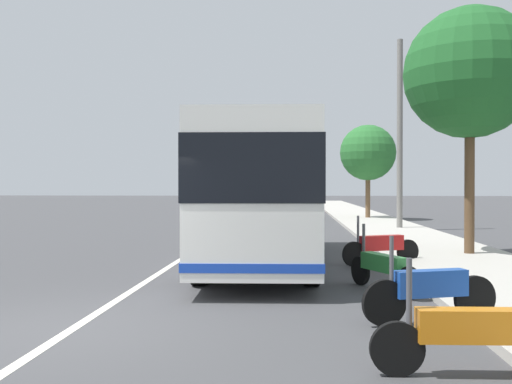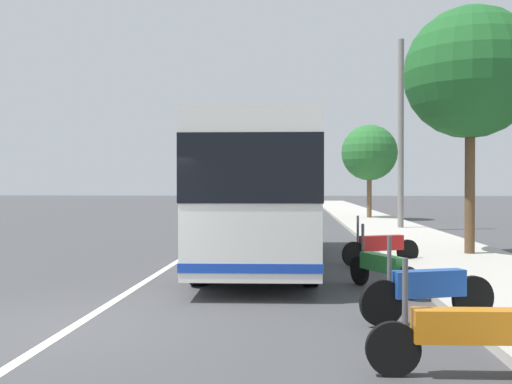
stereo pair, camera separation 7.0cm
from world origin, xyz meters
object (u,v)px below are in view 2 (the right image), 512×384
Objects in this scene: motorcycle_nearest_curb at (382,268)px; motorcycle_by_tree at (381,246)px; roadside_tree_mid_block at (470,73)px; utility_pole at (401,135)px; roadside_tree_far_block at (369,153)px; motorcycle_angled at (428,290)px; car_side_street at (240,199)px; coach_bus at (259,189)px; car_ahead_same_lane at (279,203)px; motorcycle_far_end at (471,333)px; car_far_distant at (241,200)px.

motorcycle_by_tree reaches higher than motorcycle_nearest_curb.
roadside_tree_mid_block is 0.81× the size of utility_pole.
roadside_tree_far_block reaches higher than motorcycle_by_tree.
car_side_street is (47.25, 7.50, 0.23)m from motorcycle_angled.
motorcycle_angled is 1.01× the size of motorcycle_by_tree.
coach_bus is at bearing -27.00° from motorcycle_by_tree.
motorcycle_angled is 2.48m from motorcycle_nearest_curb.
roadside_tree_far_block is (-8.68, -5.64, 3.25)m from car_ahead_same_lane.
motorcycle_far_end is 0.39× the size of roadside_tree_far_block.
roadside_tree_far_block reaches higher than coach_bus.
car_ahead_same_lane is (34.12, 3.25, 0.22)m from motorcycle_angled.
coach_bus is 1.81× the size of roadside_tree_far_block.
motorcycle_far_end is at bearing -163.96° from coach_bus.
roadside_tree_far_block is (27.74, -2.47, 3.50)m from motorcycle_far_end.
motorcycle_by_tree is at bearing -171.85° from car_ahead_same_lane.
car_ahead_same_lane is (-8.39, -3.70, -0.02)m from car_far_distant.
utility_pole is (-16.76, -6.01, 3.57)m from car_ahead_same_lane.
roadside_tree_mid_block reaches higher than car_side_street.
motorcycle_far_end is 11.32m from roadside_tree_mid_block.
coach_bus is at bearing 8.18° from motorcycle_nearest_curb.
coach_bus is 9.04m from motorcycle_far_end.
motorcycle_far_end is 0.26× the size of utility_pole.
car_far_distant is at bearing -103.45° from motorcycle_by_tree.
roadside_tree_mid_block reaches higher than motorcycle_far_end.
utility_pole reaches higher than roadside_tree_far_block.
motorcycle_angled is 0.46× the size of car_far_distant.
motorcycle_nearest_curb is 31.80m from car_ahead_same_lane.
utility_pole is (-25.15, -9.71, 3.55)m from car_far_distant.
motorcycle_nearest_curb is 40.60m from car_far_distant.
motorcycle_by_tree is at bearing 173.61° from roadside_tree_far_block.
utility_pole reaches higher than car_ahead_same_lane.
motorcycle_by_tree is 41.91m from car_side_street.
motorcycle_angled is 43.07m from car_far_distant.
utility_pole reaches higher than coach_bus.
motorcycle_angled is 0.36× the size of roadside_tree_far_block.
motorcycle_angled is at bearing 159.39° from roadside_tree_mid_block.
motorcycle_far_end is 1.13× the size of motorcycle_nearest_curb.
coach_bus reaches higher than motorcycle_by_tree.
roadside_tree_far_block is (25.44, -2.39, 3.48)m from motorcycle_angled.
car_far_distant is 0.52× the size of utility_pole.
motorcycle_angled is at bearing -173.45° from car_ahead_same_lane.
coach_bus reaches higher than car_side_street.
utility_pole reaches higher than car_far_distant.
roadside_tree_far_block is at bearing -120.97° from motorcycle_by_tree.
roadside_tree_mid_block is at bearing -128.49° from motorcycle_angled.
motorcycle_nearest_curb is at bearing 168.44° from utility_pole.
car_side_street is at bearing -174.97° from car_far_distant.
car_far_distant is 4.77m from car_side_street.
car_far_distant is (42.51, 6.95, 0.25)m from motorcycle_angled.
motorcycle_nearest_curb is 3.63m from motorcycle_by_tree.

